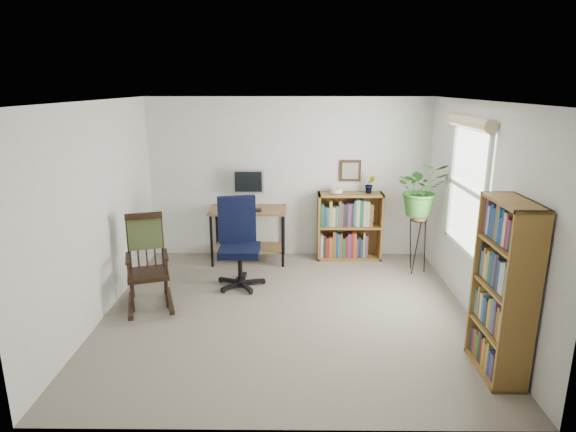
{
  "coord_description": "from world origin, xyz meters",
  "views": [
    {
      "loc": [
        0.05,
        -5.13,
        2.56
      ],
      "look_at": [
        0.0,
        0.4,
        1.05
      ],
      "focal_mm": 30.0,
      "sensor_mm": 36.0,
      "label": 1
    }
  ],
  "objects_px": {
    "rocking_chair": "(147,262)",
    "tall_bookshelf": "(503,290)",
    "desk": "(249,235)",
    "office_chair": "(239,243)",
    "low_bookshelf": "(349,226)"
  },
  "relations": [
    {
      "from": "rocking_chair",
      "to": "tall_bookshelf",
      "type": "bearing_deg",
      "value": -38.3
    },
    {
      "from": "desk",
      "to": "rocking_chair",
      "type": "relative_size",
      "value": 0.99
    },
    {
      "from": "office_chair",
      "to": "rocking_chair",
      "type": "relative_size",
      "value": 1.05
    },
    {
      "from": "desk",
      "to": "low_bookshelf",
      "type": "xyz_separation_m",
      "value": [
        1.51,
        0.12,
        0.1
      ]
    },
    {
      "from": "office_chair",
      "to": "low_bookshelf",
      "type": "xyz_separation_m",
      "value": [
        1.54,
        1.08,
        -0.08
      ]
    },
    {
      "from": "low_bookshelf",
      "to": "tall_bookshelf",
      "type": "relative_size",
      "value": 0.62
    },
    {
      "from": "office_chair",
      "to": "rocking_chair",
      "type": "bearing_deg",
      "value": -162.47
    },
    {
      "from": "office_chair",
      "to": "rocking_chair",
      "type": "height_order",
      "value": "office_chair"
    },
    {
      "from": "rocking_chair",
      "to": "low_bookshelf",
      "type": "height_order",
      "value": "rocking_chair"
    },
    {
      "from": "tall_bookshelf",
      "to": "desk",
      "type": "bearing_deg",
      "value": 131.09
    },
    {
      "from": "desk",
      "to": "rocking_chair",
      "type": "xyz_separation_m",
      "value": [
        -1.05,
        -1.56,
        0.16
      ]
    },
    {
      "from": "tall_bookshelf",
      "to": "office_chair",
      "type": "bearing_deg",
      "value": 142.95
    },
    {
      "from": "office_chair",
      "to": "low_bookshelf",
      "type": "height_order",
      "value": "office_chair"
    },
    {
      "from": "office_chair",
      "to": "low_bookshelf",
      "type": "relative_size",
      "value": 1.17
    },
    {
      "from": "desk",
      "to": "low_bookshelf",
      "type": "distance_m",
      "value": 1.52
    }
  ]
}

